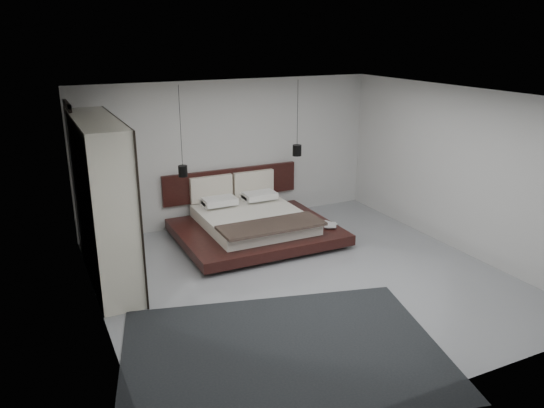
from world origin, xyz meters
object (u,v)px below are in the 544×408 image
wardrobe (103,201)px  rug (283,353)px  lattice_screen (76,182)px  bed (253,223)px  pendant_left (183,170)px  pendant_right (297,150)px

wardrobe → rug: (1.50, -3.01, -1.23)m
lattice_screen → bed: 3.15m
wardrobe → rug: size_ratio=0.67×
lattice_screen → bed: bearing=-10.5°
lattice_screen → bed: lattice_screen is taller
bed → lattice_screen: bearing=169.5°
lattice_screen → pendant_left: 1.79m
pendant_right → wardrobe: (-3.82, -1.01, -0.22)m
bed → pendant_right: 1.70m
bed → wardrobe: (-2.68, -0.57, 0.95)m
pendant_right → rug: pendant_right is taller
bed → rug: size_ratio=0.74×
lattice_screen → pendant_right: pendant_right is taller
bed → pendant_left: pendant_left is taller
pendant_left → wardrobe: pendant_left is taller
pendant_right → rug: size_ratio=0.38×
pendant_left → wardrobe: size_ratio=0.63×
pendant_left → bed: bearing=-21.0°
bed → pendant_right: pendant_right is taller
pendant_left → wardrobe: bearing=-146.6°
lattice_screen → rug: (1.75, -4.12, -1.29)m
lattice_screen → wardrobe: size_ratio=1.03×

